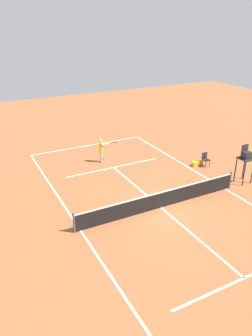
{
  "coord_description": "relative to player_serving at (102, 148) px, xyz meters",
  "views": [
    {
      "loc": [
        8.5,
        12.27,
        9.07
      ],
      "look_at": [
        0.11,
        -3.85,
        0.8
      ],
      "focal_mm": 34.39,
      "sensor_mm": 36.0,
      "label": 1
    }
  ],
  "objects": [
    {
      "name": "tennis_ball",
      "position": [
        -0.19,
        1.21,
        -1.01
      ],
      "size": [
        0.07,
        0.07,
        0.07
      ],
      "primitive_type": "sphere",
      "color": "#CCE033",
      "rests_on": "ground"
    },
    {
      "name": "ground_plane",
      "position": [
        -0.32,
        7.11,
        -1.04
      ],
      "size": [
        60.0,
        60.0,
        0.0
      ],
      "primitive_type": "plane",
      "color": "#AD5933"
    },
    {
      "name": "courtside_chair_mid",
      "position": [
        -6.02,
        3.91,
        -0.51
      ],
      "size": [
        0.44,
        0.46,
        0.95
      ],
      "color": "#262626",
      "rests_on": "ground"
    },
    {
      "name": "court_lines",
      "position": [
        -0.32,
        7.11,
        -1.04
      ],
      "size": [
        9.2,
        21.49,
        0.01
      ],
      "color": "white",
      "rests_on": "ground"
    },
    {
      "name": "umpire_chair",
      "position": [
        -6.46,
        6.88,
        0.56
      ],
      "size": [
        0.8,
        0.8,
        2.41
      ],
      "color": "#232328",
      "rests_on": "ground"
    },
    {
      "name": "player_serving",
      "position": [
        0.0,
        0.0,
        0.0
      ],
      "size": [
        1.29,
        0.55,
        1.75
      ],
      "rotation": [
        0.0,
        0.0,
        1.58
      ],
      "color": "beige",
      "rests_on": "ground"
    },
    {
      "name": "equipment_bag",
      "position": [
        -5.61,
        3.57,
        -0.89
      ],
      "size": [
        0.76,
        0.32,
        0.3
      ],
      "primitive_type": "cube",
      "color": "yellow",
      "rests_on": "ground"
    },
    {
      "name": "tennis_net",
      "position": [
        -0.32,
        7.11,
        -0.55
      ],
      "size": [
        9.8,
        0.1,
        1.07
      ],
      "color": "#4C4C51",
      "rests_on": "ground"
    }
  ]
}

